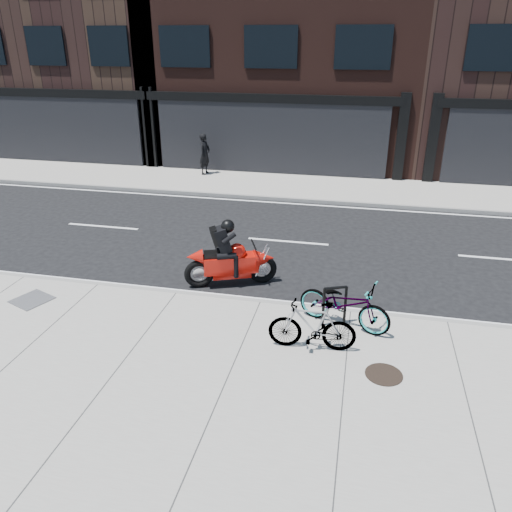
% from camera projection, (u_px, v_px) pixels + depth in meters
% --- Properties ---
extents(ground, '(120.00, 120.00, 0.00)m').
position_uv_depth(ground, '(276.00, 270.00, 13.03)').
color(ground, black).
rests_on(ground, ground).
extents(sidewalk_near, '(60.00, 6.00, 0.13)m').
position_uv_depth(sidewalk_near, '(224.00, 389.00, 8.53)').
color(sidewalk_near, gray).
rests_on(sidewalk_near, ground).
extents(sidewalk_far, '(60.00, 3.50, 0.13)m').
position_uv_depth(sidewalk_far, '(310.00, 187.00, 19.93)').
color(sidewalk_far, gray).
rests_on(sidewalk_far, ground).
extents(building_midwest, '(10.00, 10.00, 12.00)m').
position_uv_depth(building_midwest, '(100.00, 28.00, 25.91)').
color(building_midwest, black).
rests_on(building_midwest, ground).
extents(bike_rack, '(0.49, 0.24, 0.88)m').
position_uv_depth(bike_rack, '(335.00, 302.00, 10.12)').
color(bike_rack, black).
rests_on(bike_rack, sidewalk_near).
extents(bicycle_front, '(2.07, 1.28, 1.03)m').
position_uv_depth(bicycle_front, '(344.00, 303.00, 10.08)').
color(bicycle_front, gray).
rests_on(bicycle_front, sidewalk_near).
extents(bicycle_rear, '(1.68, 0.57, 1.00)m').
position_uv_depth(bicycle_rear, '(312.00, 326.00, 9.33)').
color(bicycle_rear, gray).
rests_on(bicycle_rear, sidewalk_near).
extents(motorcycle, '(2.16, 1.12, 1.70)m').
position_uv_depth(motorcycle, '(235.00, 259.00, 12.01)').
color(motorcycle, black).
rests_on(motorcycle, ground).
extents(pedestrian, '(0.53, 0.70, 1.72)m').
position_uv_depth(pedestrian, '(205.00, 154.00, 21.26)').
color(pedestrian, black).
rests_on(pedestrian, sidewalk_far).
extents(manhole_cover, '(0.80, 0.80, 0.02)m').
position_uv_depth(manhole_cover, '(384.00, 374.00, 8.78)').
color(manhole_cover, black).
rests_on(manhole_cover, sidewalk_near).
extents(utility_grate, '(0.97, 0.97, 0.02)m').
position_uv_depth(utility_grate, '(32.00, 300.00, 11.27)').
color(utility_grate, '#515154').
rests_on(utility_grate, sidewalk_near).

